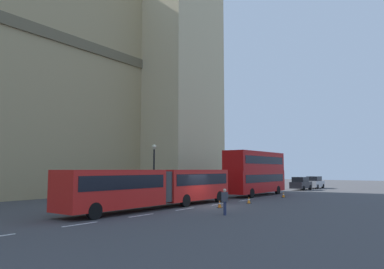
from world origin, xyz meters
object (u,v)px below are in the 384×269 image
object	(u,v)px
double_decker_bus	(256,171)
street_lamp	(154,168)
traffic_cone_west	(220,204)
traffic_cone_east	(283,195)
pedestrian_near_cones	(225,201)
traffic_cone_middle	(249,200)
sedan_lead	(301,183)
articulated_bus	(157,185)
sedan_trailing	(315,182)

from	to	relation	value
double_decker_bus	street_lamp	distance (m)	12.86
double_decker_bus	traffic_cone_west	bearing A→B (deg)	-165.03
traffic_cone_east	pedestrian_near_cones	world-z (taller)	pedestrian_near_cones
traffic_cone_middle	street_lamp	xyz separation A→B (m)	(-3.09, 8.26, 2.77)
traffic_cone_east	traffic_cone_west	bearing A→B (deg)	-179.94
sedan_lead	pedestrian_near_cones	size ratio (longest dim) A/B	2.60
street_lamp	traffic_cone_east	bearing A→B (deg)	-35.77
street_lamp	articulated_bus	bearing A→B (deg)	-134.91
double_decker_bus	street_lamp	world-z (taller)	street_lamp
articulated_bus	traffic_cone_west	bearing A→B (deg)	-48.81
double_decker_bus	traffic_cone_middle	world-z (taller)	double_decker_bus
sedan_trailing	pedestrian_near_cones	bearing A→B (deg)	-170.91
traffic_cone_middle	traffic_cone_east	world-z (taller)	same
sedan_trailing	traffic_cone_middle	world-z (taller)	sedan_trailing
sedan_trailing	traffic_cone_middle	bearing A→B (deg)	-173.14
articulated_bus	street_lamp	distance (m)	6.50
sedan_trailing	traffic_cone_east	bearing A→B (deg)	-170.99
sedan_trailing	traffic_cone_east	world-z (taller)	sedan_trailing
traffic_cone_west	traffic_cone_middle	bearing A→B (deg)	-2.27
sedan_lead	pedestrian_near_cones	distance (m)	31.50
sedan_trailing	traffic_cone_east	xyz separation A→B (m)	(-20.55, -3.26, -0.63)
sedan_lead	traffic_cone_west	world-z (taller)	sedan_lead
traffic_cone_middle	pedestrian_near_cones	xyz separation A→B (m)	(-7.95, -2.41, 0.63)
traffic_cone_east	pedestrian_near_cones	bearing A→B (deg)	-170.80
double_decker_bus	traffic_cone_middle	bearing A→B (deg)	-157.22
double_decker_bus	sedan_trailing	world-z (taller)	double_decker_bus
articulated_bus	traffic_cone_west	world-z (taller)	articulated_bus
articulated_bus	traffic_cone_west	size ratio (longest dim) A/B	28.64
traffic_cone_middle	sedan_trailing	bearing A→B (deg)	6.86
double_decker_bus	traffic_cone_east	world-z (taller)	double_decker_bus
double_decker_bus	sedan_lead	size ratio (longest dim) A/B	2.40
traffic_cone_west	traffic_cone_east	xyz separation A→B (m)	(12.57, 0.01, 0.00)
sedan_lead	sedan_trailing	world-z (taller)	same
traffic_cone_east	sedan_trailing	bearing A→B (deg)	9.01
articulated_bus	double_decker_bus	size ratio (longest dim) A/B	1.57
sedan_trailing	traffic_cone_east	distance (m)	20.82
articulated_bus	pedestrian_near_cones	bearing A→B (deg)	-93.43
street_lamp	pedestrian_near_cones	xyz separation A→B (m)	(-4.86, -10.67, -2.14)
traffic_cone_west	pedestrian_near_cones	size ratio (longest dim) A/B	0.34
street_lamp	sedan_lead	bearing A→B (deg)	-10.13
pedestrian_near_cones	traffic_cone_west	bearing A→B (deg)	36.48
traffic_cone_middle	street_lamp	bearing A→B (deg)	110.49
traffic_cone_west	street_lamp	distance (m)	8.66
double_decker_bus	sedan_trailing	distance (m)	19.81
sedan_lead	sedan_trailing	xyz separation A→B (m)	(5.70, -0.16, 0.00)
double_decker_bus	sedan_lead	world-z (taller)	double_decker_bus
double_decker_bus	traffic_cone_east	xyz separation A→B (m)	(-0.83, -3.57, -2.43)
articulated_bus	traffic_cone_middle	world-z (taller)	articulated_bus
sedan_trailing	traffic_cone_west	bearing A→B (deg)	-174.36
sedan_trailing	sedan_lead	bearing A→B (deg)	178.44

